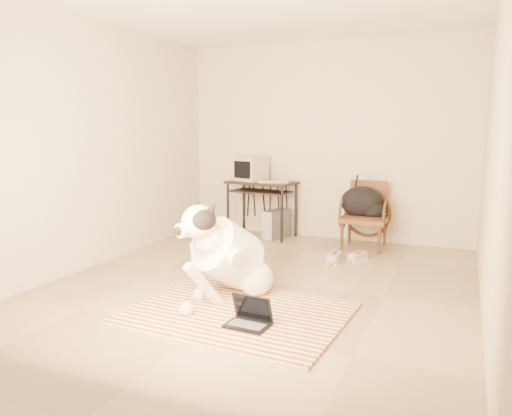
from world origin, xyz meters
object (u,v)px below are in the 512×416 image
Objects in this scene: rattan_chair at (365,215)px; backpack at (364,203)px; computer_desk at (261,189)px; crt_monitor at (251,169)px; laptop at (249,318)px; dog at (228,256)px; pc_tower at (276,224)px.

backpack is (-0.01, -0.03, 0.15)m from rattan_chair.
crt_monitor is at bearing 169.25° from computer_desk.
laptop is 3.33m from computer_desk.
pc_tower is (-0.45, 2.46, -0.18)m from dog.
backpack is at bearing -5.05° from crt_monitor.
dog is at bearing -108.20° from backpack.
computer_desk is 1.47m from backpack.
crt_monitor is at bearing 176.16° from rattan_chair.
dog reaches higher than rattan_chair.
rattan_chair is at bearing 71.74° from dog.
backpack is at bearing -4.34° from computer_desk.
crt_monitor is 1.69m from backpack.
crt_monitor reaches higher than backpack.
crt_monitor is 0.86m from pc_tower.
backpack is at bearing -112.32° from rattan_chair.
dog is 1.32× the size of computer_desk.
backpack is (1.23, -0.09, 0.38)m from pc_tower.
backpack reaches higher than computer_desk.
crt_monitor is 0.55× the size of rattan_chair.
rattan_chair is at bearing 67.68° from backpack.
laptop is 3.03m from rattan_chair.
dog is at bearing -79.69° from pc_tower.
rattan_chair reaches higher than laptop.
computer_desk is 1.70× the size of backpack.
rattan_chair is (0.79, 2.41, 0.04)m from dog.
computer_desk is (-0.68, 2.49, 0.29)m from dog.
dog is at bearing -74.63° from computer_desk.
backpack is (1.65, -0.15, -0.38)m from crt_monitor.
crt_monitor is at bearing 113.25° from laptop.
dog reaches higher than computer_desk.
computer_desk is (-1.15, 3.07, 0.60)m from laptop.
crt_monitor is (-0.18, 0.03, 0.28)m from computer_desk.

